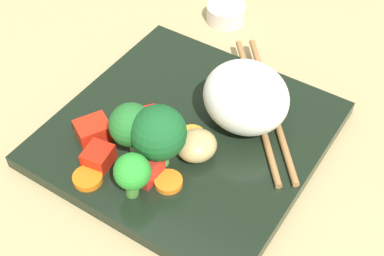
{
  "coord_description": "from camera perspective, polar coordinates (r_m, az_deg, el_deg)",
  "views": [
    {
      "loc": [
        -31.9,
        -19.62,
        41.07
      ],
      "look_at": [
        -1.35,
        -1.23,
        3.44
      ],
      "focal_mm": 50.76,
      "sensor_mm": 36.0,
      "label": 1
    }
  ],
  "objects": [
    {
      "name": "ground_plane",
      "position": [
        0.56,
        -0.37,
        -1.79
      ],
      "size": [
        110.0,
        110.0,
        2.0
      ],
      "primitive_type": "cube",
      "color": "tan"
    },
    {
      "name": "square_plate",
      "position": [
        0.55,
        -0.38,
        -0.6
      ],
      "size": [
        26.24,
        26.24,
        1.44
      ],
      "primitive_type": "cube",
      "rotation": [
        0.0,
        0.0,
        -0.03
      ],
      "color": "black",
      "rests_on": "ground_plane"
    },
    {
      "name": "rice_mound",
      "position": [
        0.53,
        5.69,
        3.23
      ],
      "size": [
        8.84,
        9.59,
        6.96
      ],
      "primitive_type": "ellipsoid",
      "rotation": [
        0.0,
        0.0,
        1.44
      ],
      "color": "white",
      "rests_on": "square_plate"
    },
    {
      "name": "broccoli_floret_0",
      "position": [
        0.5,
        -6.36,
        0.18
      ],
      "size": [
        4.16,
        4.16,
        6.03
      ],
      "color": "#73B95E",
      "rests_on": "square_plate"
    },
    {
      "name": "broccoli_floret_1",
      "position": [
        0.49,
        -3.38,
        -0.68
      ],
      "size": [
        5.19,
        5.19,
        6.72
      ],
      "color": "#7EBE4C",
      "rests_on": "square_plate"
    },
    {
      "name": "broccoli_floret_2",
      "position": [
        0.47,
        -5.82,
        -4.92
      ],
      "size": [
        3.31,
        3.31,
        4.83
      ],
      "color": "#529F3D",
      "rests_on": "square_plate"
    },
    {
      "name": "carrot_slice_0",
      "position": [
        0.51,
        -10.9,
        -5.21
      ],
      "size": [
        3.12,
        3.12,
        0.65
      ],
      "primitive_type": "cylinder",
      "rotation": [
        0.0,
        0.0,
        3.0
      ],
      "color": "orange",
      "rests_on": "square_plate"
    },
    {
      "name": "carrot_slice_1",
      "position": [
        0.5,
        -2.49,
        -5.67
      ],
      "size": [
        3.13,
        3.13,
        0.59
      ],
      "primitive_type": "cylinder",
      "rotation": [
        0.0,
        0.0,
        4.49
      ],
      "color": "orange",
      "rests_on": "square_plate"
    },
    {
      "name": "carrot_slice_2",
      "position": [
        0.54,
        -4.39,
        -0.67
      ],
      "size": [
        3.56,
        3.56,
        0.54
      ],
      "primitive_type": "cylinder",
      "rotation": [
        0.0,
        0.0,
        5.36
      ],
      "color": "orange",
      "rests_on": "square_plate"
    },
    {
      "name": "carrot_slice_3",
      "position": [
        0.54,
        -0.0,
        -0.78
      ],
      "size": [
        3.59,
        3.59,
        0.48
      ],
      "primitive_type": "cylinder",
      "rotation": [
        0.0,
        0.0,
        0.57
      ],
      "color": "orange",
      "rests_on": "square_plate"
    },
    {
      "name": "pepper_chunk_0",
      "position": [
        0.55,
        -4.71,
        1.33
      ],
      "size": [
        2.56,
        2.51,
        1.43
      ],
      "primitive_type": "cube",
      "rotation": [
        0.0,
        0.0,
        2.42
      ],
      "color": "red",
      "rests_on": "square_plate"
    },
    {
      "name": "pepper_chunk_1",
      "position": [
        0.54,
        -10.36,
        -0.24
      ],
      "size": [
        4.12,
        3.95,
        1.9
      ],
      "primitive_type": "cube",
      "rotation": [
        0.0,
        0.0,
        2.6
      ],
      "color": "red",
      "rests_on": "square_plate"
    },
    {
      "name": "pepper_chunk_2",
      "position": [
        0.52,
        -9.81,
        -3.01
      ],
      "size": [
        2.97,
        2.73,
        1.78
      ],
      "primitive_type": "cube",
      "rotation": [
        0.0,
        0.0,
        3.27
      ],
      "color": "red",
      "rests_on": "square_plate"
    },
    {
      "name": "pepper_chunk_3",
      "position": [
        0.5,
        -5.04,
        -4.12
      ],
      "size": [
        2.91,
        2.23,
        2.38
      ],
      "primitive_type": "cube",
      "rotation": [
        0.0,
        0.0,
        3.06
      ],
      "color": "red",
      "rests_on": "square_plate"
    },
    {
      "name": "chicken_piece_0",
      "position": [
        0.51,
        0.49,
        -1.86
      ],
      "size": [
        5.07,
        4.92,
        2.64
      ],
      "primitive_type": "ellipsoid",
      "rotation": [
        0.0,
        0.0,
        5.9
      ],
      "color": "tan",
      "rests_on": "square_plate"
    },
    {
      "name": "chicken_piece_1",
      "position": [
        0.54,
        -6.98,
        0.32
      ],
      "size": [
        3.1,
        3.33,
        2.03
      ],
      "primitive_type": "ellipsoid",
      "rotation": [
        0.0,
        0.0,
        4.83
      ],
      "color": "tan",
      "rests_on": "square_plate"
    },
    {
      "name": "chopstick_pair",
      "position": [
        0.57,
        7.55,
        2.42
      ],
      "size": [
        18.24,
        14.76,
        0.67
      ],
      "rotation": [
        0.0,
        0.0,
        6.94
      ],
      "color": "#A3723F",
      "rests_on": "square_plate"
    },
    {
      "name": "sauce_cup",
      "position": [
        0.71,
        3.6,
        11.94
      ],
      "size": [
        4.95,
        4.95,
        2.18
      ],
      "primitive_type": "cylinder",
      "color": "silver",
      "rests_on": "ground_plane"
    }
  ]
}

